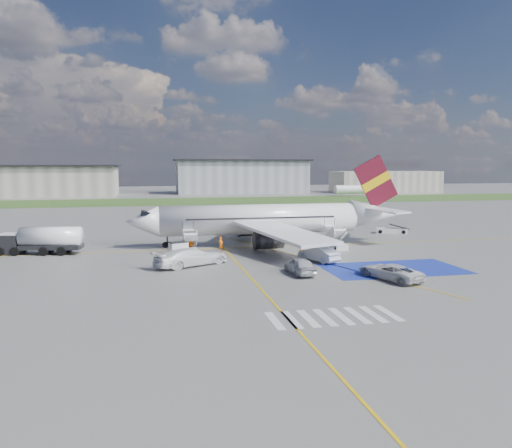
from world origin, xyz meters
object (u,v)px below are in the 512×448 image
at_px(fuel_tanker, 41,243).
at_px(van_white_b, 192,254).
at_px(gpu_cart, 178,250).
at_px(car_silver_b, 319,254).
at_px(airliner, 270,219).
at_px(car_silver_a, 300,266).
at_px(van_white_a, 390,269).
at_px(belt_loader, 392,231).

height_order(fuel_tanker, van_white_b, fuel_tanker).
relative_size(gpu_cart, car_silver_b, 0.46).
bearing_deg(airliner, car_silver_a, -94.66).
relative_size(fuel_tanker, van_white_a, 1.90).
height_order(belt_loader, car_silver_a, car_silver_a).
distance_m(car_silver_a, van_white_b, 11.78).
bearing_deg(van_white_b, car_silver_a, -150.53).
bearing_deg(car_silver_b, airliner, -104.48).
relative_size(gpu_cart, belt_loader, 0.45).
distance_m(car_silver_b, van_white_b, 13.81).
height_order(airliner, belt_loader, airliner).
xyz_separation_m(car_silver_a, van_white_b, (-9.94, 6.31, 0.42)).
bearing_deg(airliner, van_white_a, -74.87).
height_order(fuel_tanker, gpu_cart, fuel_tanker).
height_order(airliner, van_white_b, airliner).
bearing_deg(van_white_b, van_white_a, -148.27).
relative_size(belt_loader, car_silver_b, 1.03).
bearing_deg(van_white_a, car_silver_b, -87.12).
height_order(gpu_cart, car_silver_a, gpu_cart).
xyz_separation_m(airliner, van_white_a, (6.00, -22.18, -2.42)).
bearing_deg(car_silver_b, fuel_tanker, -45.15).
bearing_deg(belt_loader, van_white_b, -129.08).
distance_m(gpu_cart, belt_loader, 35.78).
bearing_deg(gpu_cart, belt_loader, 0.68).
bearing_deg(belt_loader, car_silver_a, -110.98).
height_order(car_silver_b, van_white_a, van_white_a).
distance_m(airliner, gpu_cart, 14.18).
height_order(car_silver_a, van_white_b, van_white_b).
bearing_deg(car_silver_a, fuel_tanker, -36.37).
relative_size(belt_loader, van_white_b, 0.81).
distance_m(fuel_tanker, van_white_b, 19.89).
xyz_separation_m(belt_loader, car_silver_b, (-18.62, -19.26, 0.45)).
height_order(airliner, fuel_tanker, airliner).
relative_size(fuel_tanker, gpu_cart, 4.24).
height_order(gpu_cart, belt_loader, gpu_cart).
height_order(belt_loader, van_white_b, van_white_b).
distance_m(airliner, car_silver_b, 13.22).
bearing_deg(car_silver_a, car_silver_b, -128.58).
xyz_separation_m(gpu_cart, van_white_b, (1.03, -5.84, 0.48)).
distance_m(fuel_tanker, gpu_cart, 16.52).
bearing_deg(airliner, van_white_b, -133.48).
xyz_separation_m(fuel_tanker, van_white_b, (16.84, -10.58, -0.13)).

